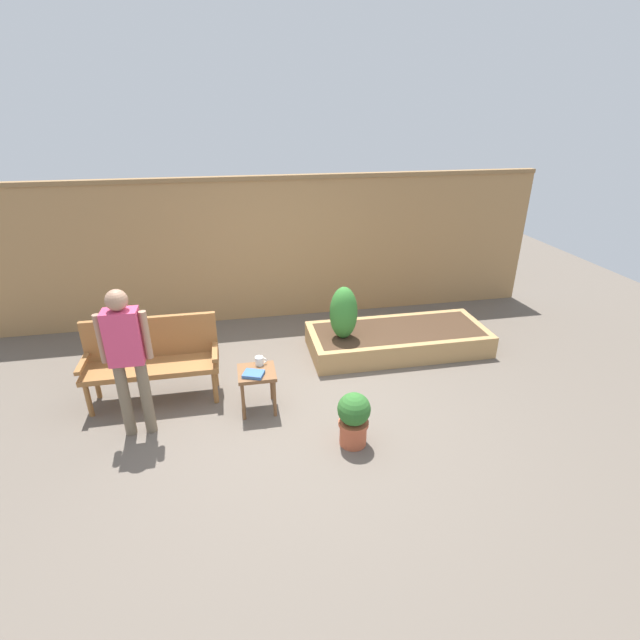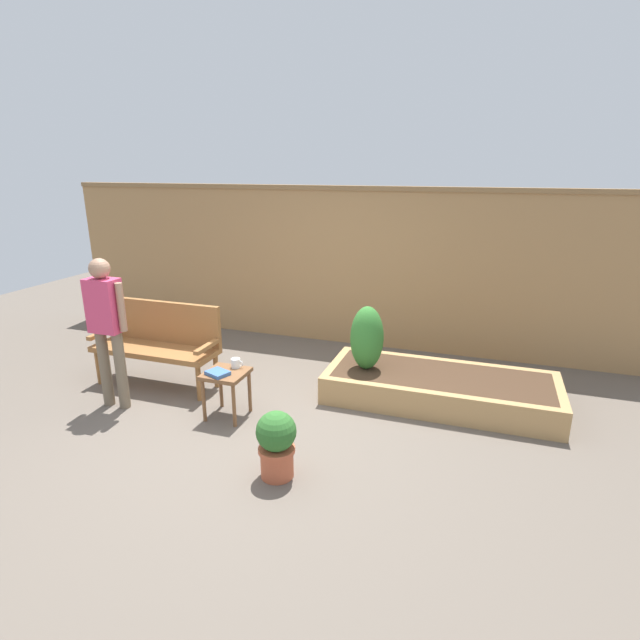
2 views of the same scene
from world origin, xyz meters
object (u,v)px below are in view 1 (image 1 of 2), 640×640
(side_table, at_px, (257,378))
(cup_on_table, at_px, (260,361))
(book_on_table, at_px, (253,374))
(garden_bench, at_px, (152,354))
(shrub_near_bench, at_px, (344,313))
(person_by_bench, at_px, (126,352))
(potted_boxwood, at_px, (354,417))

(side_table, height_order, cup_on_table, cup_on_table)
(cup_on_table, xyz_separation_m, book_on_table, (-0.08, -0.22, -0.03))
(garden_bench, distance_m, cup_on_table, 1.22)
(book_on_table, xyz_separation_m, shrub_near_bench, (1.22, 1.03, 0.15))
(garden_bench, relative_size, shrub_near_bench, 2.06)
(cup_on_table, bearing_deg, garden_bench, 162.81)
(garden_bench, distance_m, side_table, 1.23)
(shrub_near_bench, bearing_deg, garden_bench, -168.84)
(shrub_near_bench, xyz_separation_m, person_by_bench, (-2.39, -1.12, 0.28))
(side_table, bearing_deg, person_by_bench, -171.84)
(side_table, relative_size, book_on_table, 2.32)
(garden_bench, relative_size, person_by_bench, 0.92)
(shrub_near_bench, bearing_deg, cup_on_table, -144.38)
(garden_bench, relative_size, book_on_table, 6.96)
(book_on_table, relative_size, shrub_near_bench, 0.30)
(cup_on_table, relative_size, person_by_bench, 0.08)
(cup_on_table, bearing_deg, book_on_table, -110.52)
(cup_on_table, xyz_separation_m, person_by_bench, (-1.26, -0.31, 0.41))
(cup_on_table, relative_size, shrub_near_bench, 0.18)
(garden_bench, bearing_deg, shrub_near_bench, 11.16)
(book_on_table, bearing_deg, cup_on_table, 90.57)
(side_table, xyz_separation_m, shrub_near_bench, (1.18, 0.95, 0.25))
(side_table, height_order, person_by_bench, person_by_bench)
(garden_bench, xyz_separation_m, person_by_bench, (-0.09, -0.67, 0.39))
(garden_bench, distance_m, potted_boxwood, 2.37)
(potted_boxwood, bearing_deg, book_on_table, 143.18)
(person_by_bench, bearing_deg, cup_on_table, 13.67)
(garden_bench, distance_m, book_on_table, 1.23)
(garden_bench, height_order, person_by_bench, person_by_bench)
(garden_bench, bearing_deg, person_by_bench, -97.78)
(cup_on_table, relative_size, book_on_table, 0.62)
(potted_boxwood, relative_size, person_by_bench, 0.36)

